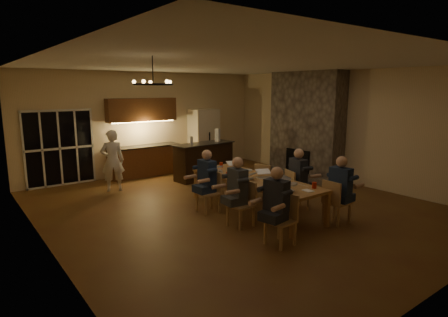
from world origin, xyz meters
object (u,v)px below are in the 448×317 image
laptop_d (265,173)px  plate_near (284,180)px  person_left_far (207,181)px  laptop_b (291,179)px  chair_right_far (267,181)px  person_right_mid (298,179)px  dining_table (254,195)px  redcup_near (314,185)px  laptop_f (235,164)px  can_silver (278,181)px  chair_left_near (280,220)px  chair_left_mid (241,204)px  can_right (260,171)px  bar_blender (218,135)px  can_cola (213,166)px  chandelier (153,84)px  redcup_mid (228,175)px  person_left_mid (237,192)px  plate_left (275,189)px  mug_mid (241,171)px  person_left_near (276,206)px  laptop_e (215,166)px  laptop_a (285,185)px  laptop_c (247,174)px  standing_person (113,161)px  bar_bottle (191,141)px  person_right_near (340,190)px  chair_left_far (208,192)px  chair_right_near (337,202)px  refrigerator (204,138)px  plate_far (247,170)px  mug_back (221,172)px  mug_front (266,181)px  bar_island (204,161)px  redcup_far (221,165)px  chair_right_mid (297,189)px

laptop_d → plate_near: bearing=-47.1°
person_left_far → laptop_b: (1.06, -1.48, 0.17)m
chair_right_far → person_right_mid: 1.03m
dining_table → redcup_near: 1.46m
laptop_f → can_silver: laptop_f is taller
chair_left_near → chair_left_mid: size_ratio=1.00×
chair_right_far → person_left_far: bearing=72.6°
can_silver → can_right: size_ratio=1.00×
bar_blender → can_cola: bearing=-152.5°
chandelier → laptop_d: bearing=4.6°
laptop_f → redcup_mid: size_ratio=2.67×
can_cola → chair_left_near: bearing=-103.9°
person_left_mid → plate_left: 0.73m
person_right_mid → mug_mid: 1.31m
person_left_near → laptop_e: person_left_near is taller
dining_table → laptop_a: size_ratio=10.39×
person_left_near → laptop_e: bearing=157.1°
chair_left_mid → laptop_c: bearing=128.8°
can_right → chandelier: bearing=-168.8°
standing_person → bar_bottle: size_ratio=6.83×
laptop_b → can_cola: laptop_b is taller
dining_table → chandelier: 3.49m
person_right_near → can_right: size_ratio=11.50×
chair_left_far → plate_near: (1.21, -1.09, 0.31)m
laptop_d → chair_right_far: bearing=65.4°
person_left_near → laptop_b: (1.12, 0.71, 0.17)m
chair_left_far → laptop_f: 1.29m
standing_person → bar_bottle: 2.29m
redcup_mid → bar_bottle: bearing=74.3°
chair_right_near → standing_person: (-2.71, 5.07, 0.37)m
refrigerator → chair_left_mid: size_ratio=2.25×
redcup_near → can_cola: size_ratio=1.00×
refrigerator → plate_far: size_ratio=8.26×
laptop_b → mug_back: size_ratio=3.20×
person_right_near → plate_near: (-0.49, 1.07, 0.07)m
redcup_near → mug_front: bearing=118.9°
person_left_far → bar_island: bearing=144.5°
bar_island → person_left_near: person_left_near is taller
refrigerator → chair_left_near: size_ratio=2.25×
dining_table → person_right_mid: size_ratio=2.41×
chair_left_near → bar_bottle: size_ratio=3.71×
dining_table → chair_right_far: size_ratio=3.73×
chair_left_mid → bar_bottle: bar_bottle is taller
redcup_far → chair_right_far: bearing=-47.1°
refrigerator → can_right: size_ratio=16.67×
person_left_near → mug_mid: person_left_near is taller
person_left_mid → bar_blender: 4.40m
laptop_c → redcup_far: (0.32, 1.35, -0.05)m
person_left_far → chair_left_near: bearing=-3.6°
chair_right_mid → bar_bottle: bar_bottle is taller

